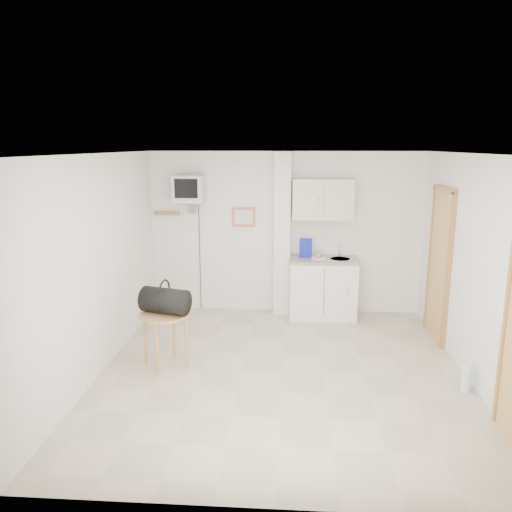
# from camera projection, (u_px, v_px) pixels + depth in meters

# --- Properties ---
(ground) EXTENTS (4.50, 4.50, 0.00)m
(ground) POSITION_uv_depth(u_px,v_px,m) (282.00, 372.00, 5.82)
(ground) COLOR #BCA994
(ground) RESTS_ON ground
(room_envelope) EXTENTS (4.24, 4.54, 2.55)m
(room_envelope) POSITION_uv_depth(u_px,v_px,m) (305.00, 242.00, 5.56)
(room_envelope) COLOR white
(room_envelope) RESTS_ON ground
(kitchenette) EXTENTS (1.03, 0.58, 2.10)m
(kitchenette) POSITION_uv_depth(u_px,v_px,m) (323.00, 265.00, 7.56)
(kitchenette) COLOR white
(kitchenette) RESTS_ON ground
(crt_television) EXTENTS (0.44, 0.45, 2.15)m
(crt_television) POSITION_uv_depth(u_px,v_px,m) (189.00, 190.00, 7.46)
(crt_television) COLOR slate
(crt_television) RESTS_ON ground
(round_table) EXTENTS (0.60, 0.60, 0.66)m
(round_table) POSITION_uv_depth(u_px,v_px,m) (165.00, 321.00, 5.87)
(round_table) COLOR #B38143
(round_table) RESTS_ON ground
(duffel_bag) EXTENTS (0.61, 0.45, 0.41)m
(duffel_bag) POSITION_uv_depth(u_px,v_px,m) (165.00, 300.00, 5.82)
(duffel_bag) COLOR black
(duffel_bag) RESTS_ON round_table
(water_bottle) EXTENTS (0.10, 0.10, 0.31)m
(water_bottle) POSITION_uv_depth(u_px,v_px,m) (466.00, 379.00, 5.34)
(water_bottle) COLOR #B8DBFB
(water_bottle) RESTS_ON ground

